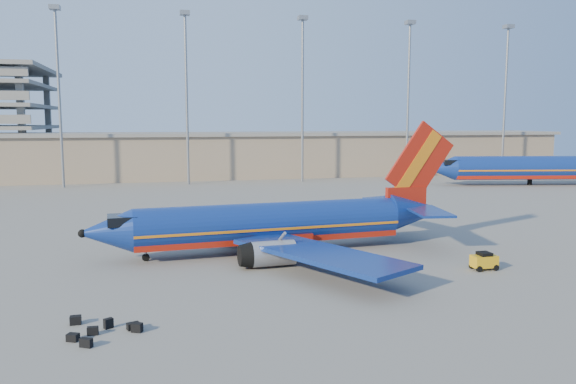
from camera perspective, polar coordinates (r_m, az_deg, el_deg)
name	(u,v)px	position (r m, az deg, el deg)	size (l,w,h in m)	color
ground	(270,237)	(52.37, -1.83, -4.61)	(220.00, 220.00, 0.00)	slate
terminal_building	(262,154)	(110.29, -2.63, 3.91)	(122.00, 16.00, 8.50)	#88735E
light_mast_row	(246,80)	(97.66, -4.32, 11.23)	(101.60, 1.60, 28.65)	gray
aircraft_main	(279,224)	(46.31, -0.95, -3.28)	(31.79, 30.50, 10.76)	navy
aircraft_second	(536,168)	(102.84, 23.90, 2.27)	(37.42, 15.33, 12.77)	navy
baggage_tug	(484,261)	(43.44, 19.30, -6.60)	(1.84, 1.13, 1.31)	gold
luggage_pile	(101,329)	(31.00, -18.51, -13.05)	(3.84, 3.82, 0.53)	black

